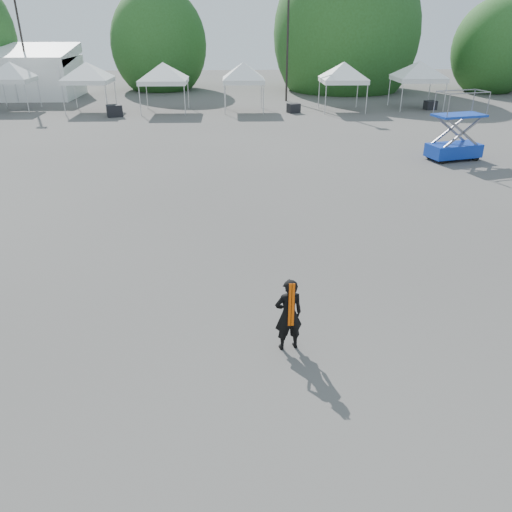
{
  "coord_description": "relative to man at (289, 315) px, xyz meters",
  "views": [
    {
      "loc": [
        -1.32,
        -9.91,
        5.97
      ],
      "look_at": [
        -0.88,
        -0.08,
        1.3
      ],
      "focal_mm": 35.0,
      "sensor_mm": 36.0,
      "label": 1
    }
  ],
  "objects": [
    {
      "name": "tent_d",
      "position": [
        -5.82,
        28.79,
        2.28
      ],
      "size": [
        4.59,
        4.59,
        3.88
      ],
      "color": "silver",
      "rests_on": "ground"
    },
    {
      "name": "crate_east",
      "position": [
        13.46,
        28.92,
        -0.46
      ],
      "size": [
        0.93,
        0.79,
        0.63
      ],
      "primitive_type": "cube",
      "rotation": [
        0.0,
        0.0,
        0.22
      ],
      "color": "black",
      "rests_on": "ground"
    },
    {
      "name": "tent_b",
      "position": [
        -16.8,
        30.13,
        2.28
      ],
      "size": [
        3.92,
        3.92,
        3.88
      ],
      "color": "silver",
      "rests_on": "ground"
    },
    {
      "name": "tent_c",
      "position": [
        -11.22,
        29.4,
        2.28
      ],
      "size": [
        4.45,
        4.45,
        3.88
      ],
      "color": "silver",
      "rests_on": "ground"
    },
    {
      "name": "ground",
      "position": [
        0.31,
        1.66,
        -0.78
      ],
      "size": [
        120.0,
        120.0,
        0.0
      ],
      "primitive_type": "plane",
      "color": "#474442",
      "rests_on": "ground"
    },
    {
      "name": "tree_mid_e",
      "position": [
        9.31,
        40.66,
        4.06
      ],
      "size": [
        5.12,
        5.12,
        7.79
      ],
      "color": "#382314",
      "rests_on": "ground"
    },
    {
      "name": "crate_west",
      "position": [
        -9.06,
        26.94,
        -0.38
      ],
      "size": [
        1.2,
        1.06,
        0.78
      ],
      "primitive_type": "cube",
      "rotation": [
        0.0,
        0.0,
        0.32
      ],
      "color": "black",
      "rests_on": "ground"
    },
    {
      "name": "crate_mid",
      "position": [
        3.27,
        27.98,
        -0.45
      ],
      "size": [
        1.0,
        0.89,
        0.64
      ],
      "primitive_type": "cube",
      "rotation": [
        0.0,
        0.0,
        0.36
      ],
      "color": "black",
      "rests_on": "ground"
    },
    {
      "name": "scissor_lift",
      "position": [
        9.27,
        14.53,
        0.79
      ],
      "size": [
        2.62,
        1.77,
        3.1
      ],
      "rotation": [
        0.0,
        0.0,
        0.26
      ],
      "color": "#0C40A3",
      "rests_on": "ground"
    },
    {
      "name": "light_pole_east",
      "position": [
        3.31,
        33.66,
        4.74
      ],
      "size": [
        0.6,
        0.25,
        9.8
      ],
      "color": "black",
      "rests_on": "ground"
    },
    {
      "name": "man",
      "position": [
        0.0,
        0.0,
        0.0
      ],
      "size": [
        0.63,
        0.49,
        1.55
      ],
      "rotation": [
        0.0,
        0.0,
        3.37
      ],
      "color": "black",
      "rests_on": "ground"
    },
    {
      "name": "tree_mid_w",
      "position": [
        -7.69,
        41.66,
        3.15
      ],
      "size": [
        4.16,
        4.16,
        6.33
      ],
      "color": "#382314",
      "rests_on": "ground"
    },
    {
      "name": "tree_far_e",
      "position": [
        22.31,
        38.66,
        2.85
      ],
      "size": [
        3.84,
        3.84,
        5.84
      ],
      "color": "#382314",
      "rests_on": "ground"
    },
    {
      "name": "tent_f",
      "position": [
        6.83,
        28.69,
        2.28
      ],
      "size": [
        4.35,
        4.35,
        3.88
      ],
      "color": "silver",
      "rests_on": "ground"
    },
    {
      "name": "tent_g",
      "position": [
        12.51,
        29.52,
        2.28
      ],
      "size": [
        4.7,
        4.7,
        3.88
      ],
      "color": "silver",
      "rests_on": "ground"
    },
    {
      "name": "light_pole_west",
      "position": [
        -17.69,
        35.66,
        4.99
      ],
      "size": [
        0.6,
        0.25,
        10.3
      ],
      "color": "black",
      "rests_on": "ground"
    },
    {
      "name": "tent_e",
      "position": [
        -0.24,
        28.85,
        2.28
      ],
      "size": [
        4.06,
        4.06,
        3.88
      ],
      "color": "silver",
      "rests_on": "ground"
    }
  ]
}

